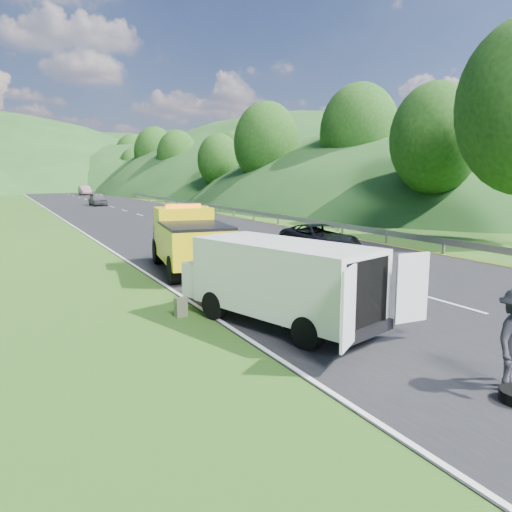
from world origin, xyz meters
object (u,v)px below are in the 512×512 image
tow_truck (189,240)px  suitcase (181,307)px  woman (233,305)px  child (290,328)px  passing_suv (319,252)px  white_van (279,278)px  worker (512,390)px

tow_truck → suitcase: size_ratio=11.95×
woman → child: size_ratio=1.88×
tow_truck → suitcase: tow_truck is taller
tow_truck → passing_suv: bearing=21.8°
tow_truck → white_van: tow_truck is taller
white_van → worker: bearing=-88.2°
white_van → suitcase: (-2.02, 1.89, -0.97)m
tow_truck → child: tow_truck is taller
worker → suitcase: size_ratio=3.54×
child → suitcase: suitcase is taller
tow_truck → passing_suv: size_ratio=1.32×
tow_truck → worker: 13.36m
white_van → worker: 5.84m
tow_truck → child: size_ratio=7.23×
woman → child: (0.30, -2.74, 0.00)m
white_van → suitcase: size_ratio=12.39×
child → suitcase: size_ratio=1.65×
white_van → worker: size_ratio=3.50×
worker → suitcase: 8.25m
passing_suv → woman: bearing=-137.7°
woman → passing_suv: 10.81m
child → worker: 5.30m
child → worker: worker is taller
suitcase → passing_suv: 12.48m
white_van → passing_suv: size_ratio=1.37×
woman → passing_suv: size_ratio=0.34×
white_van → worker: white_van is taller
tow_truck → white_van: (-0.43, -7.80, -0.05)m
suitcase → passing_suv: bearing=37.4°
white_van → suitcase: 2.93m
woman → worker: size_ratio=0.88×
tow_truck → passing_suv: tow_truck is taller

